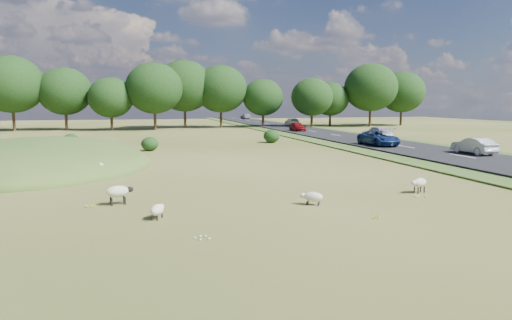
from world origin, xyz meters
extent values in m
plane|color=#3D4F18|center=(0.00, 20.00, 0.00)|extent=(160.00, 160.00, 0.00)
ellipsoid|color=#33561E|center=(-12.00, 12.00, 0.00)|extent=(16.00, 20.00, 4.00)
cube|color=black|center=(20.00, 30.00, 0.12)|extent=(8.00, 150.00, 0.25)
cylinder|color=black|center=(-23.43, 55.54, 2.09)|extent=(0.44, 0.44, 4.18)
ellipsoid|color=black|center=(-23.43, 55.54, 7.20)|extent=(9.75, 9.75, 8.78)
cylinder|color=black|center=(-15.94, 56.24, 1.80)|extent=(0.44, 0.44, 3.61)
ellipsoid|color=black|center=(-15.94, 56.24, 6.21)|extent=(8.41, 8.41, 7.57)
cylinder|color=black|center=(-8.82, 53.43, 1.51)|extent=(0.44, 0.44, 3.02)
ellipsoid|color=black|center=(-8.82, 53.43, 5.20)|extent=(7.04, 7.04, 6.34)
cylinder|color=black|center=(-2.08, 52.98, 1.95)|extent=(0.44, 0.44, 3.90)
ellipsoid|color=black|center=(-2.08, 52.98, 6.71)|extent=(9.09, 9.09, 8.18)
cylinder|color=black|center=(3.25, 57.90, 2.11)|extent=(0.44, 0.44, 4.22)
ellipsoid|color=black|center=(3.25, 57.90, 7.27)|extent=(9.85, 9.85, 8.86)
cylinder|color=black|center=(9.45, 56.94, 1.97)|extent=(0.44, 0.44, 3.94)
ellipsoid|color=black|center=(9.45, 56.94, 6.79)|extent=(9.20, 9.20, 8.28)
cylinder|color=black|center=(16.87, 56.01, 1.54)|extent=(0.44, 0.44, 3.09)
ellipsoid|color=black|center=(16.87, 56.01, 5.32)|extent=(7.20, 7.20, 6.48)
cylinder|color=black|center=(24.77, 52.46, 1.56)|extent=(0.44, 0.44, 3.12)
ellipsoid|color=black|center=(24.77, 52.46, 5.38)|extent=(7.29, 7.29, 6.56)
cylinder|color=black|center=(29.90, 56.26, 1.47)|extent=(0.44, 0.44, 2.93)
ellipsoid|color=black|center=(29.90, 56.26, 5.05)|extent=(6.84, 6.84, 6.16)
cylinder|color=black|center=(36.86, 53.95, 2.08)|extent=(0.44, 0.44, 4.16)
ellipsoid|color=black|center=(36.86, 53.95, 7.17)|extent=(9.71, 9.71, 8.74)
cylinder|color=black|center=(44.55, 55.89, 1.87)|extent=(0.44, 0.44, 3.74)
ellipsoid|color=black|center=(44.55, 55.89, 6.43)|extent=(8.72, 8.72, 7.84)
ellipsoid|color=black|center=(-3.86, 20.54, 0.65)|extent=(1.58, 1.58, 1.29)
ellipsoid|color=black|center=(9.51, 25.90, 0.74)|extent=(1.80, 1.80, 1.47)
ellipsoid|color=black|center=(-11.63, 27.83, 0.63)|extent=(1.54, 1.54, 1.26)
ellipsoid|color=#BCB59C|center=(-4.31, -4.98, 0.37)|extent=(0.76, 0.94, 0.43)
ellipsoid|color=silver|center=(-4.11, -4.58, 0.40)|extent=(0.30, 0.33, 0.21)
cylinder|color=black|center=(-4.30, -4.72, 0.08)|extent=(0.06, 0.06, 0.16)
cylinder|color=black|center=(-4.11, -4.81, 0.08)|extent=(0.06, 0.06, 0.16)
cylinder|color=black|center=(-4.51, -5.16, 0.08)|extent=(0.06, 0.06, 0.16)
cylinder|color=black|center=(-4.32, -5.25, 0.08)|extent=(0.06, 0.06, 0.16)
ellipsoid|color=#BCB59C|center=(8.58, -3.06, 0.54)|extent=(0.97, 0.74, 0.44)
ellipsoid|color=silver|center=(8.14, -3.23, 0.57)|extent=(0.34, 0.30, 0.22)
cylinder|color=black|center=(8.38, -3.25, 0.16)|extent=(0.06, 0.06, 0.32)
cylinder|color=black|center=(8.30, -3.05, 0.16)|extent=(0.06, 0.06, 0.32)
cylinder|color=black|center=(8.85, -3.07, 0.16)|extent=(0.06, 0.06, 0.32)
cylinder|color=black|center=(8.77, -2.87, 0.16)|extent=(0.06, 0.06, 0.32)
ellipsoid|color=#BCB59C|center=(-5.87, -2.05, 0.61)|extent=(1.09, 0.77, 0.51)
ellipsoid|color=black|center=(-5.35, -1.91, 0.65)|extent=(0.37, 0.32, 0.25)
cylinder|color=black|center=(-5.62, -1.86, 0.18)|extent=(0.07, 0.07, 0.36)
cylinder|color=black|center=(-5.56, -2.10, 0.18)|extent=(0.07, 0.07, 0.36)
cylinder|color=black|center=(-6.18, -2.01, 0.18)|extent=(0.07, 0.07, 0.36)
cylinder|color=black|center=(-6.11, -2.25, 0.18)|extent=(0.07, 0.07, 0.36)
ellipsoid|color=#BCB59C|center=(2.44, -4.25, 0.37)|extent=(0.95, 0.83, 0.43)
ellipsoid|color=silver|center=(2.05, -4.01, 0.40)|extent=(0.34, 0.32, 0.22)
cylinder|color=black|center=(2.18, -4.21, 0.08)|extent=(0.06, 0.06, 0.16)
cylinder|color=black|center=(2.29, -4.03, 0.08)|extent=(0.06, 0.06, 0.16)
cylinder|color=black|center=(2.59, -4.47, 0.08)|extent=(0.06, 0.06, 0.16)
cylinder|color=black|center=(2.70, -4.29, 0.08)|extent=(0.06, 0.06, 0.16)
ellipsoid|color=#BCB59C|center=(-7.20, 5.79, 0.67)|extent=(0.95, 1.21, 0.55)
ellipsoid|color=silver|center=(-7.44, 6.32, 0.70)|extent=(0.38, 0.42, 0.28)
cylinder|color=black|center=(-7.45, 6.02, 0.20)|extent=(0.08, 0.08, 0.39)
cylinder|color=black|center=(-7.21, 6.13, 0.20)|extent=(0.08, 0.08, 0.39)
cylinder|color=black|center=(-7.20, 5.45, 0.20)|extent=(0.08, 0.08, 0.39)
cylinder|color=black|center=(-6.95, 5.56, 0.20)|extent=(0.08, 0.08, 0.39)
imported|color=maroon|center=(18.10, 41.34, 0.92)|extent=(1.59, 3.94, 1.34)
imported|color=#98999F|center=(21.90, 54.81, 0.92)|extent=(1.41, 4.05, 1.34)
imported|color=navy|center=(18.10, 17.73, 0.97)|extent=(2.38, 5.17, 1.44)
imported|color=#A8ABB0|center=(21.90, 90.81, 0.92)|extent=(1.87, 4.59, 1.33)
imported|color=#B1B3B9|center=(21.90, 9.03, 0.92)|extent=(1.43, 4.09, 1.35)
imported|color=silver|center=(21.90, 24.68, 0.97)|extent=(2.03, 4.98, 1.45)
camera|label=1|loc=(-4.95, -22.61, 4.51)|focal=32.00mm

